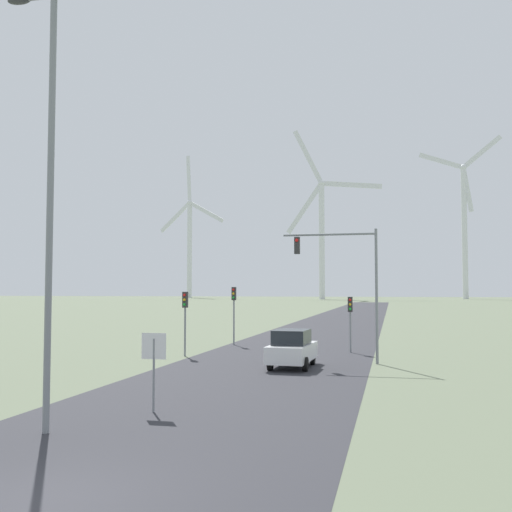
# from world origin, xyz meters

# --- Properties ---
(ground_plane) EXTENTS (600.00, 600.00, 0.00)m
(ground_plane) POSITION_xyz_m (0.00, 0.00, 0.00)
(ground_plane) COLOR #667056
(road_surface) EXTENTS (10.00, 240.00, 0.01)m
(road_surface) POSITION_xyz_m (0.00, 48.00, 0.00)
(road_surface) COLOR #2D2D33
(road_surface) RESTS_ON ground
(streetlamp) EXTENTS (2.86, 0.32, 11.90)m
(streetlamp) POSITION_xyz_m (-2.88, 4.45, 7.25)
(streetlamp) COLOR gray
(streetlamp) RESTS_ON ground
(stop_sign_near) EXTENTS (0.81, 0.07, 2.43)m
(stop_sign_near) POSITION_xyz_m (-1.17, 7.62, 1.70)
(stop_sign_near) COLOR gray
(stop_sign_near) RESTS_ON ground
(traffic_light_post_near_left) EXTENTS (0.28, 0.34, 3.64)m
(traffic_light_post_near_left) POSITION_xyz_m (-5.45, 22.46, 2.68)
(traffic_light_post_near_left) COLOR gray
(traffic_light_post_near_left) RESTS_ON ground
(traffic_light_post_near_right) EXTENTS (0.28, 0.34, 3.33)m
(traffic_light_post_near_right) POSITION_xyz_m (3.57, 26.53, 2.45)
(traffic_light_post_near_right) COLOR gray
(traffic_light_post_near_right) RESTS_ON ground
(traffic_light_post_mid_left) EXTENTS (0.28, 0.34, 3.94)m
(traffic_light_post_mid_left) POSITION_xyz_m (-4.52, 29.73, 2.89)
(traffic_light_post_mid_left) COLOR gray
(traffic_light_post_mid_left) RESTS_ON ground
(traffic_light_mast_overhead) EXTENTS (4.88, 0.35, 6.89)m
(traffic_light_mast_overhead) POSITION_xyz_m (3.69, 21.27, 4.89)
(traffic_light_mast_overhead) COLOR gray
(traffic_light_mast_overhead) RESTS_ON ground
(car_approaching) EXTENTS (2.00, 4.18, 1.83)m
(car_approaching) POSITION_xyz_m (1.27, 18.97, 0.91)
(car_approaching) COLOR white
(car_approaching) RESTS_ON ground
(wind_turbine_far_left) EXTENTS (35.88, 16.15, 65.80)m
(wind_turbine_far_left) POSITION_xyz_m (-84.67, 250.54, 27.62)
(wind_turbine_far_left) COLOR silver
(wind_turbine_far_left) RESTS_ON ground
(wind_turbine_left) EXTENTS (36.20, 4.70, 65.31)m
(wind_turbine_left) POSITION_xyz_m (-20.00, 217.30, 28.07)
(wind_turbine_left) COLOR silver
(wind_turbine_left) RESTS_ON ground
(wind_turbine_center) EXTENTS (31.30, 4.96, 63.92)m
(wind_turbine_center) POSITION_xyz_m (34.01, 236.91, 31.28)
(wind_turbine_center) COLOR silver
(wind_turbine_center) RESTS_ON ground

